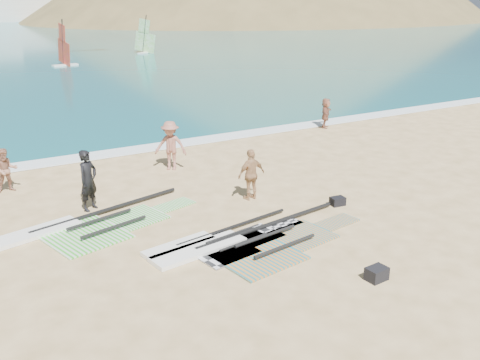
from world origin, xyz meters
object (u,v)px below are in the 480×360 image
gear_bag_far (338,201)px  rig_orange (249,243)px  beachgoer_left (6,170)px  beachgoer_right (326,113)px  beachgoer_mid (171,146)px  rig_green (83,226)px  person_wetsuit (88,180)px  rig_grey (217,242)px  beachgoer_back (251,175)px  gear_bag_near (377,274)px

gear_bag_far → rig_orange: bearing=-165.2°
beachgoer_left → beachgoer_right: size_ratio=1.01×
beachgoer_left → beachgoer_mid: 5.96m
gear_bag_far → beachgoer_mid: beachgoer_mid is taller
rig_green → person_wetsuit: size_ratio=3.33×
rig_orange → beachgoer_left: (-5.03, 7.94, 0.73)m
beachgoer_right → person_wetsuit: bearing=154.2°
rig_grey → beachgoer_mid: 7.09m
rig_green → rig_orange: (3.63, -3.46, 0.00)m
rig_orange → person_wetsuit: person_wetsuit is taller
rig_green → beachgoer_left: 4.75m
rig_grey → beachgoer_mid: (1.63, 6.84, 0.92)m
beachgoer_left → beachgoer_right: (15.69, 1.93, -0.01)m
rig_orange → beachgoer_left: 9.43m
rig_green → beachgoer_back: size_ratio=3.78×
person_wetsuit → gear_bag_near: bearing=-93.7°
rig_grey → person_wetsuit: size_ratio=2.54×
rig_grey → beachgoer_back: size_ratio=2.88×
rig_grey → gear_bag_far: 4.79m
person_wetsuit → beachgoer_left: bearing=88.6°
gear_bag_far → beachgoer_mid: 7.10m
rig_grey → person_wetsuit: bearing=108.8°
rig_green → beachgoer_right: size_ratio=4.27×
beachgoer_left → beachgoer_back: 8.52m
gear_bag_near → beachgoer_back: 6.22m
rig_orange → person_wetsuit: 5.77m
rig_orange → gear_bag_far: bearing=6.4°
rig_green → person_wetsuit: (0.60, 1.36, 0.93)m
person_wetsuit → beachgoer_left: 3.72m
rig_orange → beachgoer_back: 3.64m
rig_green → beachgoer_mid: beachgoer_mid is taller
rig_green → beachgoer_left: (-1.40, 4.48, 0.73)m
rig_green → gear_bag_near: size_ratio=12.86×
beachgoer_left → beachgoer_back: bearing=-36.0°
beachgoer_left → beachgoer_back: (6.93, -4.95, 0.09)m
beachgoer_right → beachgoer_back: bearing=172.1°
rig_green → beachgoer_left: size_ratio=4.22×
rig_green → beachgoer_back: bearing=-19.3°
gear_bag_near → beachgoer_right: 15.87m
beachgoer_back → beachgoer_left: bearing=-38.8°
person_wetsuit → beachgoer_left: (-2.00, 3.12, -0.21)m
rig_green → gear_bag_near: (5.28, -6.64, 0.11)m
person_wetsuit → beachgoer_left: person_wetsuit is taller
rig_green → beachgoer_mid: (4.53, 3.92, 0.92)m
person_wetsuit → rig_grey: bearing=-95.8°
rig_green → gear_bag_near: bearing=-65.9°
rig_grey → rig_green: bearing=125.3°
person_wetsuit → beachgoer_mid: person_wetsuit is taller
rig_grey → gear_bag_far: bearing=-3.2°
gear_bag_far → beachgoer_mid: (-3.14, 6.31, 0.83)m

